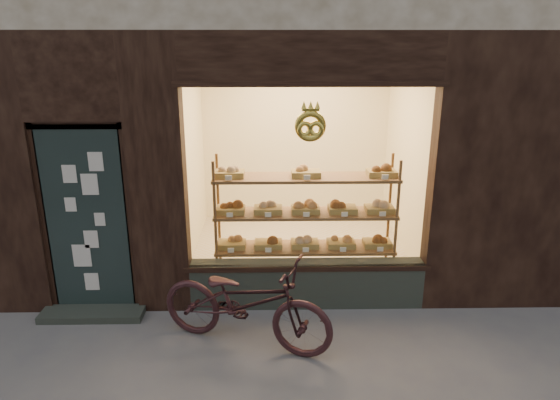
{
  "coord_description": "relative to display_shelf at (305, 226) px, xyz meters",
  "views": [
    {
      "loc": [
        0.04,
        -3.15,
        3.0
      ],
      "look_at": [
        0.13,
        2.0,
        1.35
      ],
      "focal_mm": 32.0,
      "sensor_mm": 36.0,
      "label": 1
    }
  ],
  "objects": [
    {
      "name": "display_shelf",
      "position": [
        0.0,
        0.0,
        0.0
      ],
      "size": [
        2.2,
        0.45,
        1.7
      ],
      "color": "brown",
      "rests_on": "ground"
    },
    {
      "name": "bicycle",
      "position": [
        -0.68,
        -1.22,
        -0.36
      ],
      "size": [
        1.94,
        1.25,
        0.97
      ],
      "primitive_type": "imported",
      "rotation": [
        0.0,
        0.0,
        1.21
      ],
      "color": "black",
      "rests_on": "ground"
    }
  ]
}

